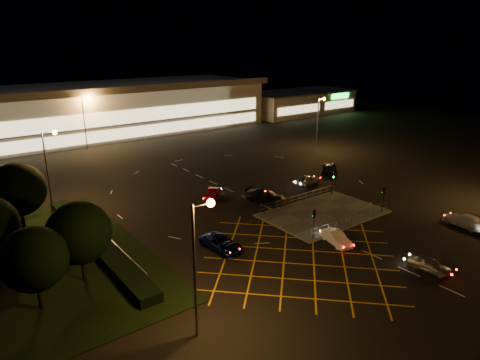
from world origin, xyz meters
TOP-DOWN VIEW (x-y plane):
  - ground at (0.00, 0.00)m, footprint 180.00×180.00m
  - pedestrian_island at (2.00, -2.00)m, footprint 14.00×9.00m
  - grass_verge at (-28.00, 6.00)m, footprint 18.00×30.00m
  - hedge at (-23.00, 6.00)m, footprint 2.00×26.00m
  - supermarket at (0.00, 61.95)m, footprint 72.00×26.50m
  - retail_unit_a at (46.00, 53.97)m, footprint 18.80×14.80m
  - retail_unit_b at (62.00, 53.96)m, footprint 14.80×14.80m
  - streetlight_sw at (-21.56, -12.00)m, footprint 1.78×0.56m
  - streetlight_nw at (-23.56, 18.00)m, footprint 1.78×0.56m
  - streetlight_ne at (24.44, 20.00)m, footprint 1.78×0.56m
  - streetlight_far_left at (-9.56, 48.00)m, footprint 1.78×0.56m
  - streetlight_far_right at (30.44, 50.00)m, footprint 1.78×0.56m
  - signal_sw at (-4.00, -5.99)m, footprint 0.28×0.30m
  - signal_se at (8.00, -5.99)m, footprint 0.28×0.30m
  - signal_nw at (-4.00, 1.99)m, footprint 0.28×0.30m
  - signal_ne at (8.00, 1.99)m, footprint 0.28×0.30m
  - tree_a at (-30.00, -2.00)m, footprint 5.04×5.04m
  - tree_c at (-28.00, 14.00)m, footprint 5.76×5.76m
  - tree_e at (-26.00, 0.00)m, footprint 5.40×5.40m
  - car_near_silver at (-0.43, -17.01)m, footprint 2.12×3.98m
  - car_queue_white at (-2.98, -8.28)m, footprint 2.37×4.25m
  - car_left_blue at (-13.18, -2.30)m, footprint 2.62×5.18m
  - car_far_dkgrey at (-0.93, 5.29)m, footprint 4.35×5.88m
  - car_right_silver at (8.58, 7.14)m, footprint 4.14×1.75m
  - car_circ_red at (-5.73, 10.55)m, footprint 3.87×3.57m
  - car_east_grey at (15.75, 9.45)m, footprint 5.30×5.05m
  - car_approach_white at (11.98, -14.02)m, footprint 2.39×4.99m

SIDE VIEW (x-z plane):
  - ground at x=0.00m, z-range 0.00..0.00m
  - grass_verge at x=-28.00m, z-range 0.00..0.08m
  - pedestrian_island at x=2.00m, z-range 0.00..0.12m
  - hedge at x=-23.00m, z-range 0.00..1.00m
  - car_near_silver at x=-0.43m, z-range 0.00..1.29m
  - car_circ_red at x=-5.73m, z-range 0.00..1.29m
  - car_queue_white at x=-2.98m, z-range 0.00..1.33m
  - car_east_grey at x=15.75m, z-range 0.00..1.39m
  - car_right_silver at x=8.58m, z-range 0.00..1.40m
  - car_approach_white at x=11.98m, z-range 0.00..1.40m
  - car_left_blue at x=-13.18m, z-range 0.00..1.41m
  - car_far_dkgrey at x=-0.93m, z-range 0.00..1.58m
  - signal_sw at x=-4.00m, z-range 0.79..3.94m
  - signal_se at x=8.00m, z-range 0.79..3.94m
  - signal_nw at x=-4.00m, z-range 0.79..3.94m
  - signal_ne at x=8.00m, z-range 0.79..3.94m
  - retail_unit_a at x=46.00m, z-range 0.04..6.39m
  - retail_unit_b at x=62.00m, z-range 0.05..6.40m
  - tree_a at x=-30.00m, z-range 0.90..7.76m
  - tree_e at x=-26.00m, z-range 0.97..8.32m
  - tree_c at x=-28.00m, z-range 1.03..8.87m
  - supermarket at x=0.00m, z-range 0.06..10.56m
  - streetlight_sw at x=-21.56m, z-range 1.55..11.58m
  - streetlight_nw at x=-23.56m, z-range 1.55..11.58m
  - streetlight_ne at x=24.44m, z-range 1.55..11.58m
  - streetlight_far_left at x=-9.56m, z-range 1.55..11.58m
  - streetlight_far_right at x=30.44m, z-range 1.55..11.58m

